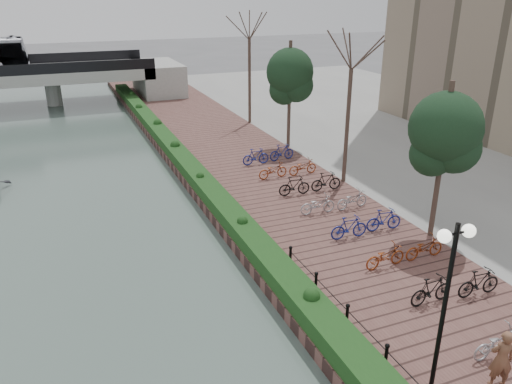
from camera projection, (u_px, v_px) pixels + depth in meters
promenade at (265, 186)px, 27.21m from camera, size 8.00×75.00×0.50m
inland_pavement at (489, 153)px, 32.79m from camera, size 24.00×75.00×0.50m
hedge at (192, 170)px, 27.96m from camera, size 1.10×56.00×0.60m
chain_fence at (409, 382)px, 12.77m from camera, size 0.10×14.10×0.70m
lamppost at (450, 276)px, 11.60m from camera, size 1.02×0.32×4.84m
pedestrian at (502, 359)px, 12.80m from camera, size 0.74×0.63×1.72m
bicycle_parking at (352, 214)px, 22.08m from camera, size 2.40×19.89×1.00m
street_trees at (385, 140)px, 23.18m from camera, size 3.20×37.12×6.80m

